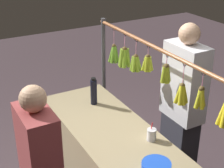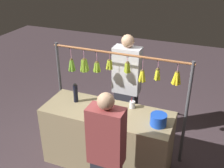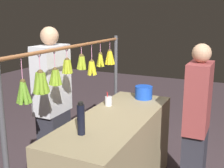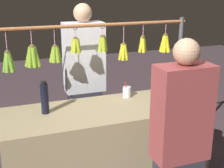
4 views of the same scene
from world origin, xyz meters
The scene contains 7 objects.
market_counter centered at (0.00, 0.00, 0.45)m, with size 1.77×0.65×0.90m, color tan.
display_rack centered at (0.03, -0.44, 1.18)m, with size 2.03×0.13×1.60m.
water_bottle centered at (0.50, -0.07, 1.03)m, with size 0.06×0.06×0.28m.
blue_bucket centered at (-0.70, 0.05, 0.97)m, with size 0.20×0.20×0.15m, color blue.
drink_cup centered at (-0.29, -0.21, 0.95)m, with size 0.08×0.08×0.15m.
vendor_person centered at (-0.02, -0.75, 0.86)m, with size 0.41×0.22×1.74m.
customer_person centered at (-0.30, 0.73, 0.79)m, with size 0.38×0.21×1.61m.
Camera 4 is at (0.83, 2.45, 1.94)m, focal length 51.60 mm.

